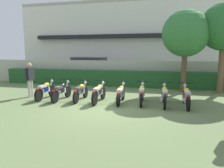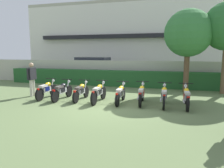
# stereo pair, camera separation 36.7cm
# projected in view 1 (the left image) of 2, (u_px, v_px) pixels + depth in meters

# --- Properties ---
(ground) EXTENTS (60.00, 60.00, 0.00)m
(ground) POSITION_uv_depth(u_px,v_px,m) (104.00, 109.00, 8.52)
(ground) COLOR #607547
(building) EXTENTS (23.83, 6.50, 7.19)m
(building) POSITION_uv_depth(u_px,v_px,m) (141.00, 40.00, 21.99)
(building) COLOR white
(building) RESTS_ON ground
(compound_wall) EXTENTS (22.64, 0.30, 1.71)m
(compound_wall) POSITION_uv_depth(u_px,v_px,m) (129.00, 73.00, 14.70)
(compound_wall) COLOR #BCB7A8
(compound_wall) RESTS_ON ground
(hedge_row) EXTENTS (18.11, 0.70, 1.07)m
(hedge_row) POSITION_uv_depth(u_px,v_px,m) (127.00, 79.00, 14.07)
(hedge_row) COLOR #235628
(hedge_row) RESTS_ON ground
(parked_car) EXTENTS (4.61, 2.32, 1.89)m
(parked_car) POSITION_uv_depth(u_px,v_px,m) (91.00, 68.00, 17.95)
(parked_car) COLOR silver
(parked_car) RESTS_ON ground
(tree_near_inspector) EXTENTS (2.64, 2.64, 4.67)m
(tree_near_inspector) POSITION_uv_depth(u_px,v_px,m) (186.00, 34.00, 11.76)
(tree_near_inspector) COLOR brown
(tree_near_inspector) RESTS_ON ground
(tree_far_side) EXTENTS (2.62, 2.62, 4.99)m
(tree_far_side) POSITION_uv_depth(u_px,v_px,m) (224.00, 27.00, 11.35)
(tree_far_side) COLOR brown
(tree_far_side) RESTS_ON ground
(motorcycle_in_row_0) EXTENTS (0.60, 1.86, 0.96)m
(motorcycle_in_row_0) POSITION_uv_depth(u_px,v_px,m) (45.00, 90.00, 10.25)
(motorcycle_in_row_0) COLOR black
(motorcycle_in_row_0) RESTS_ON ground
(motorcycle_in_row_1) EXTENTS (0.60, 1.92, 0.95)m
(motorcycle_in_row_1) POSITION_uv_depth(u_px,v_px,m) (62.00, 91.00, 10.02)
(motorcycle_in_row_1) COLOR black
(motorcycle_in_row_1) RESTS_ON ground
(motorcycle_in_row_2) EXTENTS (0.60, 1.85, 0.94)m
(motorcycle_in_row_2) POSITION_uv_depth(u_px,v_px,m) (81.00, 91.00, 9.92)
(motorcycle_in_row_2) COLOR black
(motorcycle_in_row_2) RESTS_ON ground
(motorcycle_in_row_3) EXTENTS (0.60, 1.91, 0.97)m
(motorcycle_in_row_3) POSITION_uv_depth(u_px,v_px,m) (99.00, 92.00, 9.56)
(motorcycle_in_row_3) COLOR black
(motorcycle_in_row_3) RESTS_ON ground
(motorcycle_in_row_4) EXTENTS (0.60, 1.90, 0.94)m
(motorcycle_in_row_4) POSITION_uv_depth(u_px,v_px,m) (121.00, 93.00, 9.41)
(motorcycle_in_row_4) COLOR black
(motorcycle_in_row_4) RESTS_ON ground
(motorcycle_in_row_5) EXTENTS (0.60, 1.85, 0.97)m
(motorcycle_in_row_5) POSITION_uv_depth(u_px,v_px,m) (142.00, 94.00, 9.27)
(motorcycle_in_row_5) COLOR black
(motorcycle_in_row_5) RESTS_ON ground
(motorcycle_in_row_6) EXTENTS (0.60, 1.87, 0.97)m
(motorcycle_in_row_6) POSITION_uv_depth(u_px,v_px,m) (164.00, 95.00, 8.92)
(motorcycle_in_row_6) COLOR black
(motorcycle_in_row_6) RESTS_ON ground
(motorcycle_in_row_7) EXTENTS (0.60, 1.96, 0.96)m
(motorcycle_in_row_7) POSITION_uv_depth(u_px,v_px,m) (186.00, 96.00, 8.76)
(motorcycle_in_row_7) COLOR black
(motorcycle_in_row_7) RESTS_ON ground
(inspector_person) EXTENTS (0.24, 0.70, 1.76)m
(inspector_person) POSITION_uv_depth(u_px,v_px,m) (30.00, 77.00, 10.69)
(inspector_person) COLOR beige
(inspector_person) RESTS_ON ground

